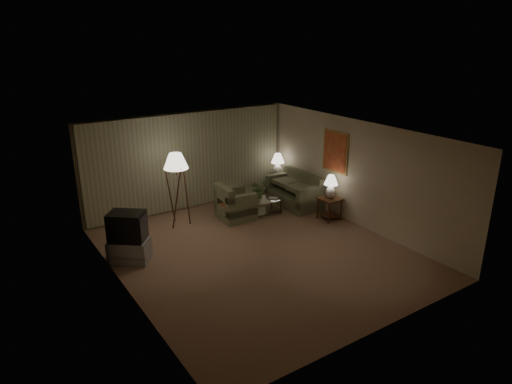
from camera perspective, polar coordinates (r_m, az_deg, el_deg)
ground at (r=10.42m, az=0.23°, el=-7.50°), size 7.00×7.00×0.00m
room_shell at (r=11.00m, az=-4.03°, el=3.69°), size 6.04×7.02×2.72m
sofa at (r=13.06m, az=4.73°, el=-0.11°), size 1.72×0.92×0.75m
armchair at (r=12.11m, az=-2.57°, el=-1.64°), size 1.01×0.97×0.75m
side_table_near at (r=12.18m, az=9.20°, el=-1.58°), size 0.53×0.53×0.60m
side_table_far at (r=13.88m, az=2.69°, el=1.26°), size 0.53×0.44×0.60m
table_lamp_near at (r=11.99m, az=9.34°, el=0.92°), size 0.36×0.36×0.63m
table_lamp_far at (r=13.71m, az=2.73°, el=3.67°), size 0.40×0.40×0.69m
coffee_table at (r=12.38m, az=0.85°, el=-1.63°), size 1.05×0.57×0.41m
tv_cabinet at (r=10.31m, az=-15.54°, el=-7.04°), size 1.36×1.35×0.50m
crt_tv at (r=10.08m, az=-15.82°, el=-4.16°), size 1.25×1.24×0.63m
floor_lamp at (r=11.66m, az=-9.81°, el=0.47°), size 0.62×0.62×1.90m
ottoman at (r=12.20m, az=-3.19°, el=-2.34°), size 0.69×0.69×0.41m
vase at (r=12.23m, az=0.27°, el=-0.83°), size 0.15×0.15×0.15m
flowers at (r=12.11m, az=0.28°, el=0.66°), size 0.55×0.50×0.52m
book at (r=12.39m, az=2.07°, el=-0.90°), size 0.29×0.30×0.02m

